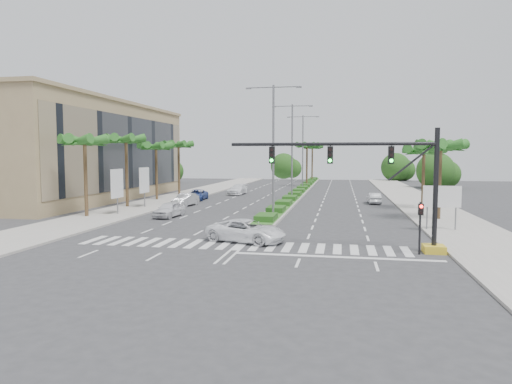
{
  "coord_description": "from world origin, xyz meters",
  "views": [
    {
      "loc": [
        6.19,
        -27.48,
        5.62
      ],
      "look_at": [
        0.14,
        4.66,
        3.0
      ],
      "focal_mm": 32.0,
      "sensor_mm": 36.0,
      "label": 1
    }
  ],
  "objects_px": {
    "car_parked_b": "(185,200)",
    "car_crossing": "(246,231)",
    "car_parked_c": "(197,195)",
    "car_parked_d": "(238,189)",
    "car_right": "(374,198)",
    "car_parked_a": "(169,209)"
  },
  "relations": [
    {
      "from": "car_parked_d",
      "to": "car_crossing",
      "type": "distance_m",
      "value": 36.28
    },
    {
      "from": "car_parked_b",
      "to": "car_right",
      "type": "bearing_deg",
      "value": 24.71
    },
    {
      "from": "car_crossing",
      "to": "car_right",
      "type": "relative_size",
      "value": 1.36
    },
    {
      "from": "car_parked_b",
      "to": "car_crossing",
      "type": "relative_size",
      "value": 0.81
    },
    {
      "from": "car_parked_d",
      "to": "car_crossing",
      "type": "xyz_separation_m",
      "value": [
        8.66,
        -35.23,
        -0.0
      ]
    },
    {
      "from": "car_parked_d",
      "to": "car_crossing",
      "type": "bearing_deg",
      "value": -71.53
    },
    {
      "from": "car_parked_c",
      "to": "car_parked_d",
      "type": "height_order",
      "value": "car_parked_d"
    },
    {
      "from": "car_parked_a",
      "to": "car_crossing",
      "type": "xyz_separation_m",
      "value": [
        9.4,
        -10.4,
        0.03
      ]
    },
    {
      "from": "car_parked_b",
      "to": "car_parked_c",
      "type": "height_order",
      "value": "car_parked_b"
    },
    {
      "from": "car_parked_a",
      "to": "car_parked_c",
      "type": "bearing_deg",
      "value": 105.22
    },
    {
      "from": "car_parked_a",
      "to": "car_crossing",
      "type": "bearing_deg",
      "value": -41.8
    },
    {
      "from": "car_parked_a",
      "to": "car_crossing",
      "type": "relative_size",
      "value": 0.79
    },
    {
      "from": "car_parked_b",
      "to": "car_crossing",
      "type": "xyz_separation_m",
      "value": [
        11.03,
        -19.42,
        0.03
      ]
    },
    {
      "from": "car_parked_a",
      "to": "car_parked_d",
      "type": "height_order",
      "value": "car_parked_d"
    },
    {
      "from": "car_right",
      "to": "car_parked_a",
      "type": "bearing_deg",
      "value": 36.43
    },
    {
      "from": "car_parked_d",
      "to": "car_crossing",
      "type": "relative_size",
      "value": 0.96
    },
    {
      "from": "car_parked_b",
      "to": "car_parked_d",
      "type": "bearing_deg",
      "value": 88.78
    },
    {
      "from": "car_parked_c",
      "to": "car_crossing",
      "type": "height_order",
      "value": "car_crossing"
    },
    {
      "from": "car_parked_b",
      "to": "car_crossing",
      "type": "distance_m",
      "value": 22.34
    },
    {
      "from": "car_parked_a",
      "to": "car_right",
      "type": "relative_size",
      "value": 1.07
    },
    {
      "from": "car_parked_b",
      "to": "car_right",
      "type": "relative_size",
      "value": 1.1
    },
    {
      "from": "car_parked_a",
      "to": "car_parked_b",
      "type": "distance_m",
      "value": 9.17
    }
  ]
}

